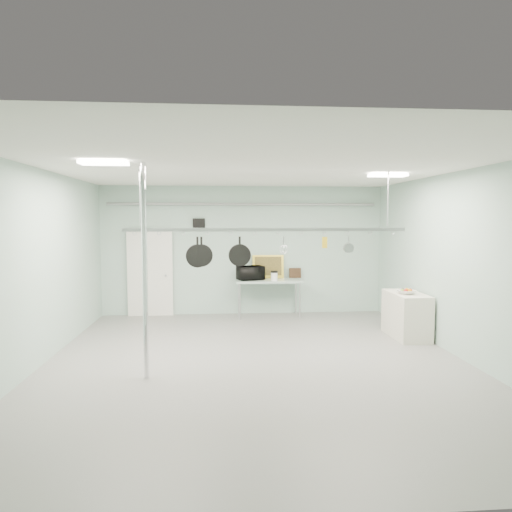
{
  "coord_description": "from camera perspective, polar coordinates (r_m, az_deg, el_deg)",
  "views": [
    {
      "loc": [
        -0.6,
        -7.38,
        2.37
      ],
      "look_at": [
        0.08,
        1.0,
        1.7
      ],
      "focal_mm": 32.0,
      "sensor_mm": 36.0,
      "label": 1
    }
  ],
  "objects": [
    {
      "name": "right_wall",
      "position": [
        8.48,
        24.27,
        -1.04
      ],
      "size": [
        0.02,
        8.0,
        3.2
      ],
      "primitive_type": "cube",
      "color": "#9EBEB5",
      "rests_on": "floor"
    },
    {
      "name": "fruit_cluster",
      "position": [
        9.51,
        18.27,
        -4.05
      ],
      "size": [
        0.24,
        0.24,
        0.09
      ],
      "primitive_type": null,
      "color": "#AB120F",
      "rests_on": "fruit_bowl"
    },
    {
      "name": "conduit_pipe",
      "position": [
        11.31,
        -1.58,
        6.5
      ],
      "size": [
        6.6,
        0.07,
        0.07
      ],
      "primitive_type": "cylinder",
      "rotation": [
        0.0,
        1.57,
        0.0
      ],
      "color": "gray",
      "rests_on": "back_wall"
    },
    {
      "name": "coffee_canister",
      "position": [
        10.97,
        2.29,
        -2.59
      ],
      "size": [
        0.2,
        0.2,
        0.2
      ],
      "primitive_type": "cylinder",
      "rotation": [
        0.0,
        0.0,
        -0.34
      ],
      "color": "white",
      "rests_on": "prep_table"
    },
    {
      "name": "light_panel_right",
      "position": [
        8.57,
        16.15,
        9.69
      ],
      "size": [
        0.65,
        0.3,
        0.05
      ],
      "primitive_type": "cube",
      "color": "white",
      "rests_on": "ceiling"
    },
    {
      "name": "saucepan",
      "position": [
        8.01,
        11.5,
        1.39
      ],
      "size": [
        0.19,
        0.14,
        0.29
      ],
      "primitive_type": null,
      "rotation": [
        0.0,
        0.0,
        -0.28
      ],
      "color": "#B6B6BB",
      "rests_on": "pot_rack"
    },
    {
      "name": "prep_table",
      "position": [
        11.16,
        1.61,
        -3.35
      ],
      "size": [
        1.6,
        0.7,
        0.91
      ],
      "color": "#9AB5A8",
      "rests_on": "floor"
    },
    {
      "name": "skillet_left",
      "position": [
        7.71,
        -7.32,
        0.5
      ],
      "size": [
        0.39,
        0.09,
        0.52
      ],
      "primitive_type": null,
      "rotation": [
        0.0,
        0.0,
        0.09
      ],
      "color": "black",
      "rests_on": "pot_rack"
    },
    {
      "name": "painting_small",
      "position": [
        11.52,
        4.91,
        -2.12
      ],
      "size": [
        0.3,
        0.09,
        0.25
      ],
      "primitive_type": "cube",
      "rotation": [
        -0.17,
        0.0,
        0.03
      ],
      "color": "black",
      "rests_on": "prep_table"
    },
    {
      "name": "back_wall",
      "position": [
        11.42,
        -1.59,
        0.7
      ],
      "size": [
        7.0,
        0.02,
        3.2
      ],
      "primitive_type": "cube",
      "color": "#9EBEB5",
      "rests_on": "floor"
    },
    {
      "name": "floor",
      "position": [
        7.78,
        0.04,
        -13.17
      ],
      "size": [
        8.0,
        8.0,
        0.0
      ],
      "primitive_type": "plane",
      "color": "gray",
      "rests_on": "ground"
    },
    {
      "name": "door",
      "position": [
        11.53,
        -13.08,
        -2.12
      ],
      "size": [
        1.1,
        0.1,
        2.2
      ],
      "primitive_type": "cube",
      "color": "silver",
      "rests_on": "floor"
    },
    {
      "name": "microwave",
      "position": [
        11.11,
        -0.7,
        -2.13
      ],
      "size": [
        0.71,
        0.59,
        0.34
      ],
      "primitive_type": "imported",
      "rotation": [
        0.0,
        0.0,
        3.47
      ],
      "color": "black",
      "rests_on": "prep_table"
    },
    {
      "name": "chrome_pole",
      "position": [
        6.91,
        -13.74,
        -1.95
      ],
      "size": [
        0.08,
        0.08,
        3.2
      ],
      "primitive_type": "cylinder",
      "color": "silver",
      "rests_on": "floor"
    },
    {
      "name": "light_panel_left",
      "position": [
        6.82,
        -18.49,
        10.99
      ],
      "size": [
        0.65,
        0.3,
        0.05
      ],
      "primitive_type": "cube",
      "color": "white",
      "rests_on": "ceiling"
    },
    {
      "name": "fruit_bowl",
      "position": [
        9.51,
        18.27,
        -4.29
      ],
      "size": [
        0.43,
        0.43,
        0.08
      ],
      "primitive_type": "imported",
      "rotation": [
        0.0,
        0.0,
        0.29
      ],
      "color": "silver",
      "rests_on": "side_cabinet"
    },
    {
      "name": "whisk",
      "position": [
        7.77,
        3.46,
        1.38
      ],
      "size": [
        0.18,
        0.18,
        0.29
      ],
      "primitive_type": null,
      "rotation": [
        0.0,
        0.0,
        -0.21
      ],
      "color": "silver",
      "rests_on": "pot_rack"
    },
    {
      "name": "pot_rack",
      "position": [
        7.73,
        1.34,
        3.53
      ],
      "size": [
        4.8,
        0.06,
        1.0
      ],
      "color": "#B7B7BC",
      "rests_on": "ceiling"
    },
    {
      "name": "grater",
      "position": [
        7.9,
        8.58,
        1.68
      ],
      "size": [
        0.09,
        0.05,
        0.21
      ],
      "primitive_type": null,
      "rotation": [
        0.0,
        0.0,
        -0.43
      ],
      "color": "gold",
      "rests_on": "pot_rack"
    },
    {
      "name": "wall_vent",
      "position": [
        11.36,
        -7.16,
        3.93
      ],
      "size": [
        0.3,
        0.04,
        0.3
      ],
      "primitive_type": "cube",
      "color": "black",
      "rests_on": "back_wall"
    },
    {
      "name": "skillet_mid",
      "position": [
        7.71,
        -6.83,
        0.53
      ],
      "size": [
        0.37,
        0.06,
        0.51
      ],
      "primitive_type": null,
      "rotation": [
        0.0,
        0.0,
        0.01
      ],
      "color": "black",
      "rests_on": "pot_rack"
    },
    {
      "name": "painting_large",
      "position": [
        11.41,
        1.52,
        -1.34
      ],
      "size": [
        0.78,
        0.14,
        0.58
      ],
      "primitive_type": "cube",
      "rotation": [
        -0.14,
        0.0,
        -0.01
      ],
      "color": "gold",
      "rests_on": "prep_table"
    },
    {
      "name": "side_cabinet",
      "position": [
        9.74,
        18.27,
        -7.03
      ],
      "size": [
        0.6,
        1.2,
        0.9
      ],
      "primitive_type": "cube",
      "color": "beige",
      "rests_on": "floor"
    },
    {
      "name": "ceiling",
      "position": [
        7.45,
        0.04,
        10.89
      ],
      "size": [
        7.0,
        8.0,
        0.02
      ],
      "primitive_type": "cube",
      "color": "silver",
      "rests_on": "back_wall"
    },
    {
      "name": "skillet_right",
      "position": [
        7.71,
        -2.05,
        0.54
      ],
      "size": [
        0.38,
        0.08,
        0.51
      ],
      "primitive_type": null,
      "rotation": [
        0.0,
        0.0,
        -0.06
      ],
      "color": "black",
      "rests_on": "pot_rack"
    }
  ]
}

